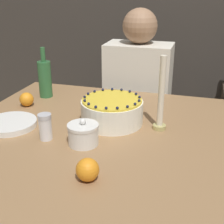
# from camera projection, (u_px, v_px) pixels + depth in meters

# --- Properties ---
(dining_table) EXTENTS (1.22, 1.14, 0.77)m
(dining_table) POSITION_uv_depth(u_px,v_px,m) (100.00, 158.00, 1.32)
(dining_table) COLOR #936D47
(dining_table) RESTS_ON ground_plane
(cake) EXTENTS (0.27, 0.27, 0.12)m
(cake) POSITION_uv_depth(u_px,v_px,m) (112.00, 111.00, 1.35)
(cake) COLOR white
(cake) RESTS_ON dining_table
(sugar_bowl) EXTENTS (0.12, 0.12, 0.11)m
(sugar_bowl) POSITION_uv_depth(u_px,v_px,m) (83.00, 134.00, 1.18)
(sugar_bowl) COLOR white
(sugar_bowl) RESTS_ON dining_table
(sugar_shaker) EXTENTS (0.05, 0.05, 0.11)m
(sugar_shaker) POSITION_uv_depth(u_px,v_px,m) (45.00, 127.00, 1.21)
(sugar_shaker) COLOR white
(sugar_shaker) RESTS_ON dining_table
(plate_stack) EXTENTS (0.22, 0.22, 0.02)m
(plate_stack) POSITION_uv_depth(u_px,v_px,m) (10.00, 124.00, 1.33)
(plate_stack) COLOR white
(plate_stack) RESTS_ON dining_table
(candle) EXTENTS (0.06, 0.06, 0.31)m
(candle) POSITION_uv_depth(u_px,v_px,m) (161.00, 100.00, 1.27)
(candle) COLOR tan
(candle) RESTS_ON dining_table
(bottle) EXTENTS (0.07, 0.07, 0.27)m
(bottle) POSITION_uv_depth(u_px,v_px,m) (45.00, 78.00, 1.65)
(bottle) COLOR #2D6638
(bottle) RESTS_ON dining_table
(orange_fruit_0) EXTENTS (0.07, 0.07, 0.07)m
(orange_fruit_0) POSITION_uv_depth(u_px,v_px,m) (27.00, 99.00, 1.55)
(orange_fruit_0) COLOR orange
(orange_fruit_0) RESTS_ON dining_table
(orange_fruit_1) EXTENTS (0.07, 0.07, 0.07)m
(orange_fruit_1) POSITION_uv_depth(u_px,v_px,m) (88.00, 170.00, 0.96)
(orange_fruit_1) COLOR orange
(orange_fruit_1) RESTS_ON dining_table
(person_man_blue_shirt) EXTENTS (0.40, 0.34, 1.21)m
(person_man_blue_shirt) POSITION_uv_depth(u_px,v_px,m) (137.00, 117.00, 2.05)
(person_man_blue_shirt) COLOR #595960
(person_man_blue_shirt) RESTS_ON ground_plane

